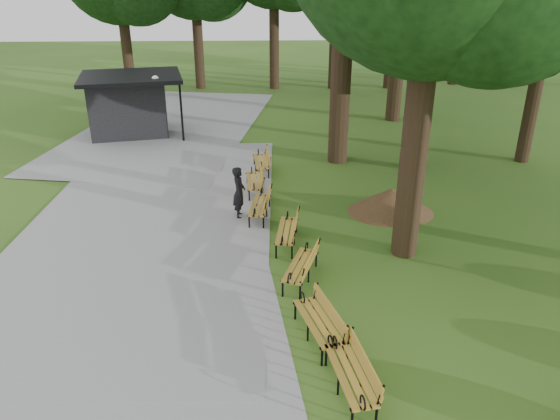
{
  "coord_description": "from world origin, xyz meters",
  "views": [
    {
      "loc": [
        -0.35,
        -12.59,
        7.27
      ],
      "look_at": [
        0.19,
        1.08,
        1.1
      ],
      "focal_mm": 34.25,
      "sensor_mm": 36.0,
      "label": 1
    }
  ],
  "objects_px": {
    "bench_0": "(350,375)",
    "bench_6": "(261,161)",
    "bench_4": "(260,205)",
    "bench_1": "(318,322)",
    "bench_5": "(254,181)",
    "kiosk": "(128,104)",
    "bench_3": "(287,231)",
    "dirt_mound": "(391,200)",
    "lamp_post": "(157,94)",
    "bench_2": "(300,266)",
    "person": "(239,193)"
  },
  "relations": [
    {
      "from": "bench_5",
      "to": "bench_0",
      "type": "bearing_deg",
      "value": 7.02
    },
    {
      "from": "bench_4",
      "to": "bench_6",
      "type": "bearing_deg",
      "value": -173.27
    },
    {
      "from": "kiosk",
      "to": "bench_1",
      "type": "relative_size",
      "value": 2.39
    },
    {
      "from": "kiosk",
      "to": "bench_3",
      "type": "distance_m",
      "value": 13.72
    },
    {
      "from": "bench_1",
      "to": "bench_5",
      "type": "xyz_separation_m",
      "value": [
        -1.38,
        8.35,
        0.0
      ]
    },
    {
      "from": "bench_5",
      "to": "person",
      "type": "bearing_deg",
      "value": -16.07
    },
    {
      "from": "dirt_mound",
      "to": "bench_0",
      "type": "distance_m",
      "value": 8.54
    },
    {
      "from": "bench_4",
      "to": "lamp_post",
      "type": "bearing_deg",
      "value": -144.87
    },
    {
      "from": "bench_1",
      "to": "bench_3",
      "type": "relative_size",
      "value": 1.0
    },
    {
      "from": "lamp_post",
      "to": "bench_2",
      "type": "distance_m",
      "value": 14.03
    },
    {
      "from": "lamp_post",
      "to": "bench_0",
      "type": "bearing_deg",
      "value": -69.57
    },
    {
      "from": "bench_4",
      "to": "bench_6",
      "type": "xyz_separation_m",
      "value": [
        0.08,
        4.26,
        0.0
      ]
    },
    {
      "from": "kiosk",
      "to": "dirt_mound",
      "type": "relative_size",
      "value": 1.92
    },
    {
      "from": "bench_0",
      "to": "bench_4",
      "type": "height_order",
      "value": "same"
    },
    {
      "from": "person",
      "to": "kiosk",
      "type": "bearing_deg",
      "value": 29.9
    },
    {
      "from": "bench_3",
      "to": "bench_0",
      "type": "bearing_deg",
      "value": 16.28
    },
    {
      "from": "bench_5",
      "to": "bench_6",
      "type": "bearing_deg",
      "value": 169.79
    },
    {
      "from": "kiosk",
      "to": "bench_0",
      "type": "bearing_deg",
      "value": -77.55
    },
    {
      "from": "kiosk",
      "to": "bench_6",
      "type": "height_order",
      "value": "kiosk"
    },
    {
      "from": "kiosk",
      "to": "bench_0",
      "type": "xyz_separation_m",
      "value": [
        7.82,
        -17.77,
        -0.98
      ]
    },
    {
      "from": "lamp_post",
      "to": "dirt_mound",
      "type": "height_order",
      "value": "lamp_post"
    },
    {
      "from": "lamp_post",
      "to": "dirt_mound",
      "type": "relative_size",
      "value": 1.25
    },
    {
      "from": "dirt_mound",
      "to": "bench_6",
      "type": "distance_m",
      "value": 5.8
    },
    {
      "from": "bench_3",
      "to": "bench_6",
      "type": "height_order",
      "value": "same"
    },
    {
      "from": "kiosk",
      "to": "bench_2",
      "type": "xyz_separation_m",
      "value": [
        7.2,
        -13.77,
        -0.98
      ]
    },
    {
      "from": "person",
      "to": "bench_2",
      "type": "relative_size",
      "value": 0.89
    },
    {
      "from": "person",
      "to": "bench_1",
      "type": "relative_size",
      "value": 0.89
    },
    {
      "from": "bench_1",
      "to": "bench_3",
      "type": "bearing_deg",
      "value": 170.52
    },
    {
      "from": "bench_1",
      "to": "bench_4",
      "type": "xyz_separation_m",
      "value": [
        -1.2,
        6.22,
        0.0
      ]
    },
    {
      "from": "bench_0",
      "to": "bench_3",
      "type": "relative_size",
      "value": 1.0
    },
    {
      "from": "bench_5",
      "to": "bench_6",
      "type": "distance_m",
      "value": 2.14
    },
    {
      "from": "bench_0",
      "to": "bench_6",
      "type": "distance_m",
      "value": 12.21
    },
    {
      "from": "person",
      "to": "kiosk",
      "type": "xyz_separation_m",
      "value": [
        -5.54,
        9.83,
        0.57
      ]
    },
    {
      "from": "bench_5",
      "to": "bench_3",
      "type": "bearing_deg",
      "value": 10.02
    },
    {
      "from": "bench_1",
      "to": "bench_6",
      "type": "relative_size",
      "value": 1.0
    },
    {
      "from": "bench_2",
      "to": "dirt_mound",
      "type": "bearing_deg",
      "value": 160.86
    },
    {
      "from": "lamp_post",
      "to": "dirt_mound",
      "type": "bearing_deg",
      "value": -44.14
    },
    {
      "from": "bench_5",
      "to": "bench_6",
      "type": "relative_size",
      "value": 1.0
    },
    {
      "from": "dirt_mound",
      "to": "bench_6",
      "type": "relative_size",
      "value": 1.24
    },
    {
      "from": "bench_2",
      "to": "bench_4",
      "type": "xyz_separation_m",
      "value": [
        -1.01,
        3.85,
        0.0
      ]
    },
    {
      "from": "kiosk",
      "to": "dirt_mound",
      "type": "height_order",
      "value": "kiosk"
    },
    {
      "from": "kiosk",
      "to": "lamp_post",
      "type": "xyz_separation_m",
      "value": [
        1.58,
        -1.03,
        0.72
      ]
    },
    {
      "from": "bench_6",
      "to": "person",
      "type": "bearing_deg",
      "value": -13.81
    },
    {
      "from": "kiosk",
      "to": "bench_5",
      "type": "xyz_separation_m",
      "value": [
        6.01,
        -7.79,
        -0.98
      ]
    },
    {
      "from": "bench_3",
      "to": "bench_5",
      "type": "height_order",
      "value": "same"
    },
    {
      "from": "bench_2",
      "to": "bench_6",
      "type": "xyz_separation_m",
      "value": [
        -0.93,
        8.11,
        0.0
      ]
    },
    {
      "from": "bench_0",
      "to": "bench_4",
      "type": "relative_size",
      "value": 1.0
    },
    {
      "from": "person",
      "to": "dirt_mound",
      "type": "relative_size",
      "value": 0.72
    },
    {
      "from": "dirt_mound",
      "to": "bench_4",
      "type": "bearing_deg",
      "value": -176.4
    },
    {
      "from": "bench_2",
      "to": "bench_3",
      "type": "xyz_separation_m",
      "value": [
        -0.24,
        1.99,
        0.0
      ]
    }
  ]
}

